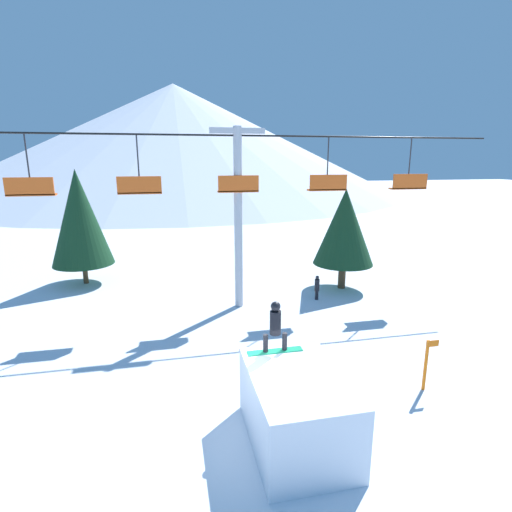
{
  "coord_description": "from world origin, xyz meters",
  "views": [
    {
      "loc": [
        -1.81,
        -8.64,
        6.82
      ],
      "look_at": [
        0.97,
        4.14,
        3.63
      ],
      "focal_mm": 28.0,
      "sensor_mm": 36.0,
      "label": 1
    }
  ],
  "objects_px": {
    "snow_ramp": "(297,409)",
    "pine_tree_near": "(344,227)",
    "snowboarder": "(275,327)",
    "trail_marker": "(426,363)",
    "distant_skier": "(317,287)"
  },
  "relations": [
    {
      "from": "snowboarder",
      "to": "trail_marker",
      "type": "bearing_deg",
      "value": 1.39
    },
    {
      "from": "trail_marker",
      "to": "snow_ramp",
      "type": "bearing_deg",
      "value": -163.04
    },
    {
      "from": "pine_tree_near",
      "to": "trail_marker",
      "type": "relative_size",
      "value": 3.3
    },
    {
      "from": "snowboarder",
      "to": "distant_skier",
      "type": "height_order",
      "value": "snowboarder"
    },
    {
      "from": "pine_tree_near",
      "to": "trail_marker",
      "type": "height_order",
      "value": "pine_tree_near"
    },
    {
      "from": "snowboarder",
      "to": "pine_tree_near",
      "type": "relative_size",
      "value": 0.28
    },
    {
      "from": "snow_ramp",
      "to": "snowboarder",
      "type": "height_order",
      "value": "snowboarder"
    },
    {
      "from": "distant_skier",
      "to": "pine_tree_near",
      "type": "bearing_deg",
      "value": 36.58
    },
    {
      "from": "snow_ramp",
      "to": "pine_tree_near",
      "type": "xyz_separation_m",
      "value": [
        6.15,
        11.09,
        2.43
      ]
    },
    {
      "from": "snow_ramp",
      "to": "trail_marker",
      "type": "height_order",
      "value": "snow_ramp"
    },
    {
      "from": "pine_tree_near",
      "to": "distant_skier",
      "type": "xyz_separation_m",
      "value": [
        -1.98,
        -1.47,
        -2.67
      ]
    },
    {
      "from": "pine_tree_near",
      "to": "distant_skier",
      "type": "bearing_deg",
      "value": -143.42
    },
    {
      "from": "snowboarder",
      "to": "distant_skier",
      "type": "distance_m",
      "value": 9.63
    },
    {
      "from": "snow_ramp",
      "to": "pine_tree_near",
      "type": "height_order",
      "value": "pine_tree_near"
    },
    {
      "from": "pine_tree_near",
      "to": "trail_marker",
      "type": "distance_m",
      "value": 10.16
    }
  ]
}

